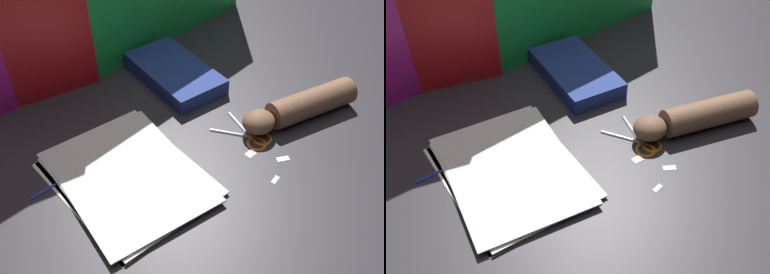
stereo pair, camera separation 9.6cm
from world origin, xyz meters
TOP-DOWN VIEW (x-y plane):
  - ground_plane at (0.00, 0.00)m, footprint 6.00×6.00m
  - paper_stack at (-0.12, -0.01)m, footprint 0.29×0.37m
  - book_closed at (0.18, 0.21)m, footprint 0.17×0.29m
  - scissors at (0.18, -0.09)m, footprint 0.11×0.15m
  - hand_forearm at (0.32, -0.11)m, footprint 0.32×0.13m
  - paper_scrap_near at (0.18, -0.19)m, footprint 0.03×0.03m
  - paper_scrap_mid at (0.14, -0.13)m, footprint 0.02×0.02m
  - paper_scrap_far at (0.12, -0.22)m, footprint 0.03×0.02m
  - pen at (-0.24, 0.07)m, footprint 0.13×0.01m

SIDE VIEW (x-z plane):
  - ground_plane at x=0.00m, z-range 0.00..0.00m
  - paper_scrap_mid at x=0.14m, z-range 0.00..0.00m
  - paper_scrap_far at x=0.12m, z-range 0.00..0.00m
  - paper_scrap_near at x=0.18m, z-range 0.00..0.00m
  - pen at x=-0.24m, z-range 0.00..0.01m
  - scissors at x=0.18m, z-range 0.00..0.01m
  - paper_stack at x=-0.12m, z-range 0.00..0.02m
  - book_closed at x=0.18m, z-range 0.00..0.04m
  - hand_forearm at x=0.32m, z-range 0.00..0.07m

